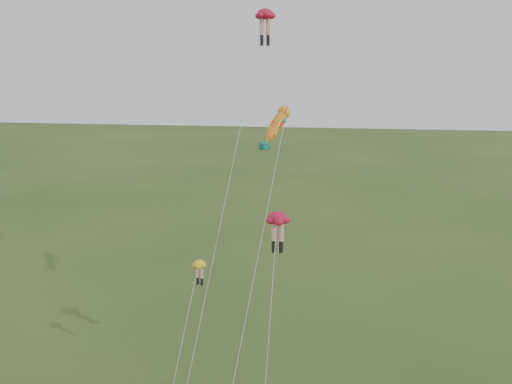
# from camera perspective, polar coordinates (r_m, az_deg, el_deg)

# --- Properties ---
(legs_kite_red_high) EXTENTS (4.23, 13.07, 23.62)m
(legs_kite_red_high) POSITION_cam_1_polar(r_m,az_deg,el_deg) (39.63, 0.77, 16.53)
(legs_kite_red_high) COLOR #B1122C
(legs_kite_red_high) RESTS_ON ground
(legs_kite_red_mid) EXTENTS (1.44, 5.23, 12.06)m
(legs_kite_red_mid) POSITION_cam_1_polar(r_m,az_deg,el_deg) (31.67, 2.14, -3.25)
(legs_kite_red_mid) COLOR #B1122C
(legs_kite_red_mid) RESTS_ON ground
(legs_kite_yellow) EXTENTS (1.84, 5.19, 8.96)m
(legs_kite_yellow) POSITION_cam_1_polar(r_m,az_deg,el_deg) (33.40, -5.89, -8.25)
(legs_kite_yellow) COLOR yellow
(legs_kite_yellow) RESTS_ON ground
(fish_kite) EXTENTS (2.84, 13.41, 17.53)m
(fish_kite) POSITION_cam_1_polar(r_m,az_deg,el_deg) (38.30, 2.08, 6.63)
(fish_kite) COLOR gold
(fish_kite) RESTS_ON ground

